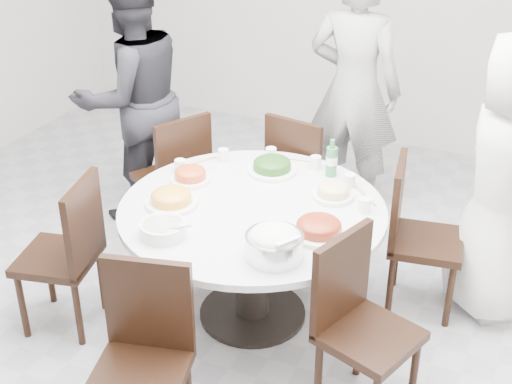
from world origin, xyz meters
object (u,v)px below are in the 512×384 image
at_px(rice_bowl, 274,247).
at_px(beverage_bottle, 332,158).
at_px(chair_se, 370,333).
at_px(chair_nw, 171,175).
at_px(chair_sw, 57,255).
at_px(chair_ne, 426,239).
at_px(diner_right, 506,179).
at_px(diner_left, 132,98).
at_px(chair_n, 306,175).
at_px(dining_table, 252,263).
at_px(soup_bowl, 163,229).
at_px(chair_s, 139,371).
at_px(diner_middle, 354,90).

relative_size(rice_bowl, beverage_bottle, 1.24).
distance_m(chair_se, rice_bowl, 0.62).
relative_size(chair_nw, chair_sw, 1.00).
height_order(chair_ne, rice_bowl, chair_ne).
xyz_separation_m(chair_se, diner_right, (0.42, 1.16, 0.38)).
relative_size(chair_ne, beverage_bottle, 4.04).
height_order(diner_right, diner_left, diner_left).
bearing_deg(chair_n, chair_sw, 68.35).
bearing_deg(chair_ne, rice_bowl, 139.12).
bearing_deg(dining_table, rice_bowl, -53.00).
relative_size(chair_se, soup_bowl, 3.93).
xyz_separation_m(dining_table, chair_s, (-0.03, -1.14, 0.10)).
xyz_separation_m(chair_se, soup_bowl, (-1.13, -0.02, 0.31)).
bearing_deg(beverage_bottle, diner_right, 9.53).
distance_m(dining_table, chair_nw, 1.10).
distance_m(chair_sw, diner_right, 2.58).
height_order(diner_right, beverage_bottle, diner_right).
height_order(chair_n, beverage_bottle, beverage_bottle).
xyz_separation_m(chair_sw, chair_se, (1.82, 0.08, 0.00)).
distance_m(dining_table, chair_sw, 1.12).
distance_m(chair_sw, chair_s, 1.13).
bearing_deg(chair_se, diner_left, 78.38).
bearing_deg(diner_left, diner_middle, 147.85).
xyz_separation_m(chair_s, soup_bowl, (-0.26, 0.67, 0.31)).
distance_m(chair_ne, diner_middle, 1.38).
height_order(rice_bowl, beverage_bottle, beverage_bottle).
distance_m(dining_table, soup_bowl, 0.69).
relative_size(chair_se, rice_bowl, 3.26).
bearing_deg(diner_left, dining_table, 88.15).
relative_size(chair_se, beverage_bottle, 4.04).
distance_m(chair_sw, diner_left, 1.43).
distance_m(chair_n, beverage_bottle, 0.68).
bearing_deg(chair_se, chair_s, 147.25).
height_order(rice_bowl, soup_bowl, rice_bowl).
relative_size(dining_table, chair_n, 1.58).
xyz_separation_m(dining_table, chair_n, (-0.05, 1.00, 0.10)).
bearing_deg(diner_left, rice_bowl, 82.82).
xyz_separation_m(chair_ne, beverage_bottle, (-0.62, 0.03, 0.39)).
height_order(chair_se, beverage_bottle, beverage_bottle).
height_order(dining_table, chair_se, chair_se).
xyz_separation_m(chair_ne, diner_right, (0.37, 0.19, 0.38)).
distance_m(chair_nw, diner_middle, 1.44).
xyz_separation_m(chair_nw, rice_bowl, (1.22, -1.03, 0.34)).
relative_size(chair_nw, soup_bowl, 3.93).
bearing_deg(diner_left, chair_ne, 112.48).
bearing_deg(beverage_bottle, diner_left, 170.79).
distance_m(diner_left, beverage_bottle, 1.60).
distance_m(chair_s, diner_left, 2.36).
height_order(chair_sw, rice_bowl, chair_sw).
distance_m(chair_ne, chair_nw, 1.80).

